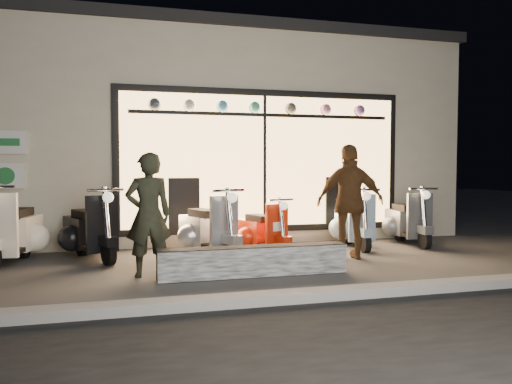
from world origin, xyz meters
TOP-DOWN VIEW (x-y plane):
  - ground at (0.00, 0.00)m, footprint 40.00×40.00m
  - kerb at (0.00, -2.00)m, footprint 40.00×0.25m
  - shop_building at (0.00, 4.98)m, footprint 10.20×6.23m
  - graffiti_barrier at (-0.09, -0.65)m, footprint 2.53×0.28m
  - scooter_silver at (-0.45, 1.03)m, footprint 0.83×1.48m
  - scooter_red at (0.48, 1.04)m, footprint 0.66×1.27m
  - scooter_black at (-2.29, 1.30)m, footprint 0.89×1.48m
  - scooter_cream at (-3.34, 1.26)m, footprint 0.69×1.61m
  - scooter_blue at (2.31, 1.32)m, footprint 0.61×1.46m
  - scooter_grey at (3.44, 1.37)m, footprint 0.56×1.45m
  - man at (-1.43, -0.32)m, footprint 0.63×0.45m
  - woman at (1.69, 0.14)m, footprint 1.11×0.61m

SIDE VIEW (x-z plane):
  - ground at x=0.00m, z-range 0.00..0.00m
  - kerb at x=0.00m, z-range 0.00..0.12m
  - graffiti_barrier at x=-0.09m, z-range 0.00..0.40m
  - scooter_red at x=0.48m, z-range -0.09..0.82m
  - scooter_grey at x=3.44m, z-range -0.10..0.93m
  - scooter_blue at x=2.31m, z-range -0.10..0.93m
  - scooter_silver at x=-0.45m, z-range -0.11..0.96m
  - scooter_black at x=-2.29m, z-range -0.11..0.98m
  - scooter_cream at x=-3.34m, z-range -0.11..1.03m
  - man at x=-1.43m, z-range 0.00..1.64m
  - woman at x=1.69m, z-range 0.00..1.80m
  - shop_building at x=0.00m, z-range 0.00..4.20m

